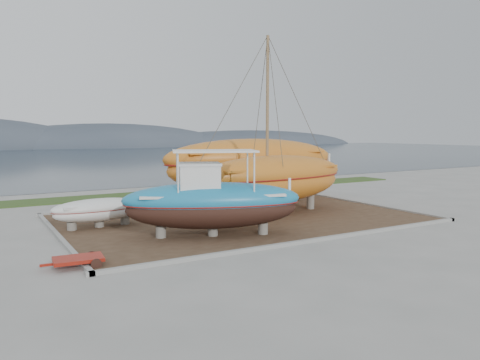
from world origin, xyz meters
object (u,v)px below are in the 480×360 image
orange_bare_hull (252,171)px  red_trailer (78,262)px  orange_sailboat (274,127)px  white_dinghy (99,213)px  blue_caique (213,193)px

orange_bare_hull → red_trailer: 16.28m
orange_sailboat → white_dinghy: bearing=166.0°
blue_caique → orange_sailboat: 6.94m
white_dinghy → orange_sailboat: size_ratio=0.45×
white_dinghy → red_trailer: size_ratio=1.81×
red_trailer → orange_bare_hull: bearing=41.4°
orange_sailboat → red_trailer: size_ratio=4.04×
white_dinghy → blue_caique: bearing=-53.2°
orange_bare_hull → red_trailer: bearing=-139.3°
blue_caique → orange_bare_hull: bearing=70.2°
white_dinghy → orange_sailboat: bearing=-11.6°
blue_caique → red_trailer: blue_caique is taller
blue_caique → red_trailer: 6.51m
blue_caique → white_dinghy: size_ratio=1.75×
orange_sailboat → red_trailer: orange_sailboat is taller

